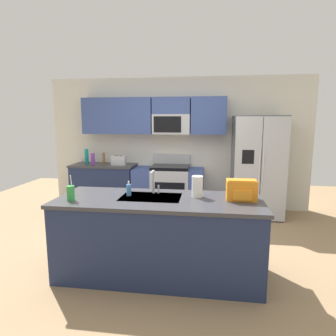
% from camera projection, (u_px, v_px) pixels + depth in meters
% --- Properties ---
extents(ground_plane, '(9.00, 9.00, 0.00)m').
position_uv_depth(ground_plane, '(160.00, 251.00, 3.93)').
color(ground_plane, '#997A56').
rests_on(ground_plane, ground).
extents(kitchen_wall_unit, '(5.20, 0.43, 2.60)m').
position_uv_depth(kitchen_wall_unit, '(170.00, 135.00, 5.75)').
color(kitchen_wall_unit, silver).
rests_on(kitchen_wall_unit, ground).
extents(back_counter, '(1.25, 0.63, 0.90)m').
position_uv_depth(back_counter, '(104.00, 186.00, 5.81)').
color(back_counter, '#1E2A4D').
rests_on(back_counter, ground).
extents(range_oven, '(1.36, 0.61, 1.10)m').
position_uv_depth(range_oven, '(169.00, 188.00, 5.64)').
color(range_oven, '#B7BABF').
rests_on(range_oven, ground).
extents(refrigerator, '(0.90, 0.76, 1.85)m').
position_uv_depth(refrigerator, '(257.00, 167.00, 5.27)').
color(refrigerator, '#4C4F54').
rests_on(refrigerator, ground).
extents(island_counter, '(2.29, 0.88, 0.90)m').
position_uv_depth(island_counter, '(159.00, 236.00, 3.28)').
color(island_counter, '#1E2A4D').
rests_on(island_counter, ground).
extents(toaster, '(0.28, 0.16, 0.18)m').
position_uv_depth(toaster, '(119.00, 160.00, 5.63)').
color(toaster, '#B7BABF').
rests_on(toaster, back_counter).
extents(pepper_mill, '(0.05, 0.05, 0.23)m').
position_uv_depth(pepper_mill, '(104.00, 158.00, 5.72)').
color(pepper_mill, brown).
rests_on(pepper_mill, back_counter).
extents(bottle_purple, '(0.07, 0.07, 0.22)m').
position_uv_depth(bottle_purple, '(93.00, 159.00, 5.69)').
color(bottle_purple, purple).
rests_on(bottle_purple, back_counter).
extents(bottle_teal, '(0.08, 0.08, 0.30)m').
position_uv_depth(bottle_teal, '(87.00, 156.00, 5.78)').
color(bottle_teal, teal).
rests_on(bottle_teal, back_counter).
extents(sink_faucet, '(0.08, 0.21, 0.28)m').
position_uv_depth(sink_faucet, '(153.00, 180.00, 3.38)').
color(sink_faucet, '#B7BABF').
rests_on(sink_faucet, island_counter).
extents(drink_cup_green, '(0.08, 0.08, 0.28)m').
position_uv_depth(drink_cup_green, '(71.00, 193.00, 3.11)').
color(drink_cup_green, green).
rests_on(drink_cup_green, island_counter).
extents(soap_dispenser, '(0.06, 0.06, 0.17)m').
position_uv_depth(soap_dispenser, '(129.00, 190.00, 3.31)').
color(soap_dispenser, '#4C8CD8').
rests_on(soap_dispenser, island_counter).
extents(paper_towel_roll, '(0.12, 0.12, 0.24)m').
position_uv_depth(paper_towel_roll, '(197.00, 187.00, 3.25)').
color(paper_towel_roll, white).
rests_on(paper_towel_roll, island_counter).
extents(backpack, '(0.32, 0.22, 0.23)m').
position_uv_depth(backpack, '(241.00, 190.00, 3.12)').
color(backpack, orange).
rests_on(backpack, island_counter).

